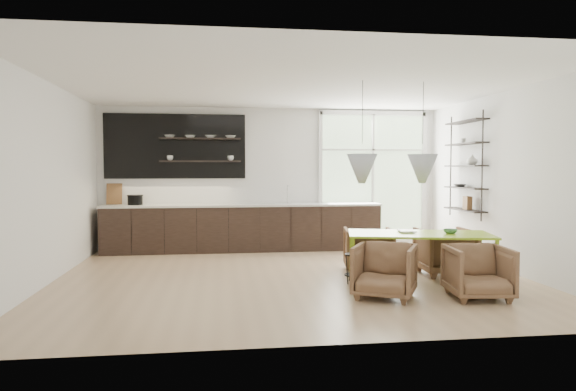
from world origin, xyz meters
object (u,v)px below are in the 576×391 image
object	(u,v)px
dining_table	(419,237)
armchair_back_right	(445,251)
armchair_front_right	(478,272)
armchair_back_left	(368,249)
armchair_front_left	(385,271)
wire_stool	(356,264)

from	to	relation	value
dining_table	armchair_back_right	bearing A→B (deg)	54.26
dining_table	armchair_front_right	world-z (taller)	dining_table
armchair_back_left	armchair_front_left	size ratio (longest dim) A/B	1.02
armchair_front_left	wire_stool	bearing A→B (deg)	127.60
dining_table	armchair_front_left	bearing A→B (deg)	-123.53
armchair_back_right	armchair_front_left	world-z (taller)	armchair_back_right
armchair_front_right	wire_stool	size ratio (longest dim) A/B	1.75
dining_table	armchair_front_left	size ratio (longest dim) A/B	2.83
dining_table	armchair_front_left	distance (m)	1.08
armchair_back_left	wire_stool	size ratio (longest dim) A/B	1.82
armchair_back_left	armchair_front_left	xyz separation A→B (m)	(-0.28, -1.68, -0.01)
dining_table	armchair_front_right	size ratio (longest dim) A/B	2.88
armchair_front_left	wire_stool	distance (m)	0.87
armchair_front_right	armchair_front_left	bearing A→B (deg)	176.45
wire_stool	armchair_front_right	bearing A→B (deg)	-39.12
dining_table	armchair_back_right	xyz separation A→B (m)	(0.65, 0.57, -0.31)
armchair_back_right	wire_stool	world-z (taller)	armchair_back_right
armchair_back_left	wire_stool	distance (m)	0.93
armchair_back_right	armchair_back_left	bearing A→B (deg)	-18.21
armchair_back_right	armchair_front_right	world-z (taller)	armchair_back_right
armchair_back_left	armchair_front_right	xyz separation A→B (m)	(0.88, -1.89, -0.01)
armchair_back_left	wire_stool	xyz separation A→B (m)	(-0.43, -0.82, -0.08)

